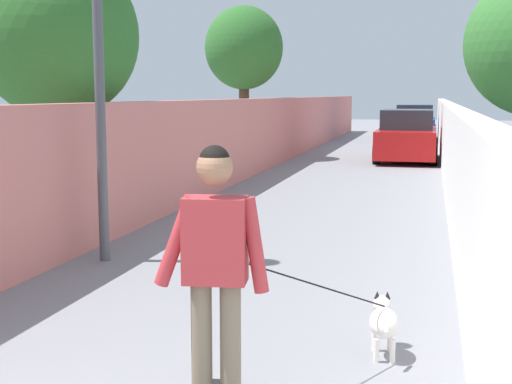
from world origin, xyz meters
TOP-DOWN VIEW (x-y plane):
  - ground_plane at (14.00, 0.00)m, footprint 80.00×80.00m
  - wall_left at (12.00, 2.40)m, footprint 48.00×0.30m
  - fence_right at (12.00, -2.40)m, footprint 48.00×0.30m
  - tree_left_near at (7.50, 3.53)m, footprint 2.43×2.43m
  - tree_left_mid at (19.00, 3.72)m, footprint 2.40×2.40m
  - lamp_post at (5.47, 1.85)m, footprint 0.36×0.36m
  - person_skateboarder at (1.81, -0.71)m, footprint 0.27×0.72m
  - dog at (3.13, -1.64)m, footprint 1.62×1.08m
  - car_near at (19.47, -1.25)m, footprint 4.19×1.80m
  - car_far at (29.22, -1.25)m, footprint 4.00×1.80m

SIDE VIEW (x-z plane):
  - ground_plane at x=14.00m, z-range 0.00..0.00m
  - dog at x=3.13m, z-range -0.25..0.80m
  - car_far at x=29.22m, z-range -0.06..1.48m
  - car_near at x=19.47m, z-range -0.05..1.49m
  - fence_right at x=12.00m, z-range 0.00..1.76m
  - wall_left at x=12.00m, z-range 0.00..1.89m
  - person_skateboarder at x=1.81m, z-range 0.22..1.84m
  - tree_left_near at x=7.50m, z-range 0.79..4.92m
  - lamp_post at x=5.47m, z-range 0.79..4.99m
  - tree_left_mid at x=19.00m, z-range 1.03..5.72m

